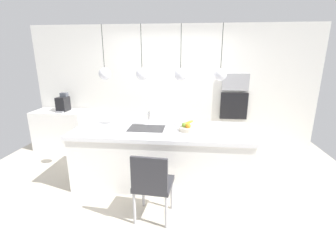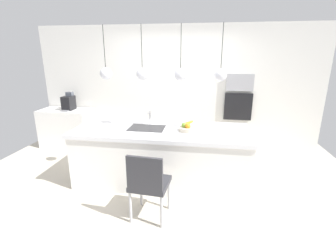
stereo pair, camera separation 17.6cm
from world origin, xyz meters
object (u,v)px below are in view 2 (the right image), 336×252
object	(u,v)px
microwave	(240,82)
coffee_machine	(69,102)
fruit_bowl	(188,128)
oven	(238,107)
chair_near	(148,182)

from	to	relation	value
microwave	coffee_machine	bearing A→B (deg)	-175.32
fruit_bowl	coffee_machine	size ratio (longest dim) A/B	0.77
coffee_machine	microwave	distance (m)	3.67
microwave	oven	world-z (taller)	microwave
microwave	oven	distance (m)	0.50
fruit_bowl	oven	xyz separation A→B (m)	(0.92, 1.62, 0.02)
fruit_bowl	chair_near	size ratio (longest dim) A/B	0.32
oven	chair_near	xyz separation A→B (m)	(-1.32, -2.56, -0.45)
microwave	chair_near	size ratio (longest dim) A/B	0.60
fruit_bowl	oven	world-z (taller)	oven
fruit_bowl	coffee_machine	xyz separation A→B (m)	(-2.71, 1.33, 0.06)
fruit_bowl	microwave	xyz separation A→B (m)	(0.92, 1.62, 0.52)
microwave	chair_near	xyz separation A→B (m)	(-1.32, -2.56, -0.95)
chair_near	fruit_bowl	bearing A→B (deg)	66.93
fruit_bowl	chair_near	bearing A→B (deg)	-113.07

